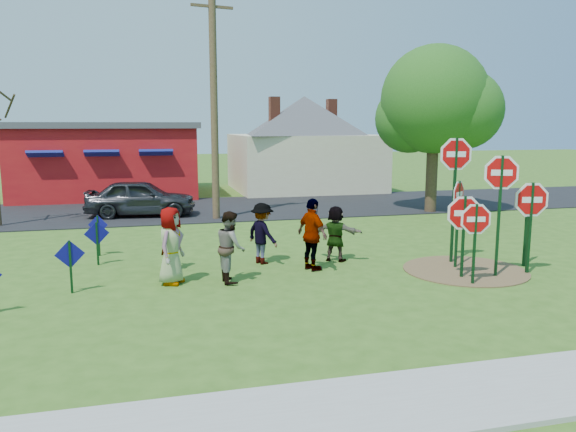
% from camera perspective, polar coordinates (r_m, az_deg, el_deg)
% --- Properties ---
extents(ground, '(120.00, 120.00, 0.00)m').
position_cam_1_polar(ground, '(14.65, 0.17, -5.72)').
color(ground, '#365C1A').
rests_on(ground, ground).
extents(sidewalk, '(22.00, 1.80, 0.08)m').
position_cam_1_polar(sidewalk, '(8.30, 13.31, -17.89)').
color(sidewalk, '#9E9E99').
rests_on(sidewalk, ground).
extents(road, '(120.00, 7.50, 0.04)m').
position_cam_1_polar(road, '(25.73, -6.23, 0.80)').
color(road, black).
rests_on(road, ground).
extents(dirt_patch, '(3.20, 3.20, 0.03)m').
position_cam_1_polar(dirt_patch, '(15.49, 17.54, -5.27)').
color(dirt_patch, brown).
rests_on(dirt_patch, ground).
extents(red_building, '(9.40, 7.69, 3.90)m').
position_cam_1_polar(red_building, '(31.81, -17.88, 5.55)').
color(red_building, '#A31016').
rests_on(red_building, ground).
extents(cream_house, '(9.40, 9.40, 6.50)m').
position_cam_1_polar(cream_house, '(32.97, 1.64, 7.78)').
color(cream_house, beige).
rests_on(cream_house, ground).
extents(stop_sign_a, '(0.98, 0.22, 2.09)m').
position_cam_1_polar(stop_sign_a, '(13.95, 18.51, -0.97)').
color(stop_sign_a, black).
rests_on(stop_sign_a, ground).
extents(stop_sign_b, '(1.18, 0.23, 3.60)m').
position_cam_1_polar(stop_sign_b, '(15.87, 16.64, 4.72)').
color(stop_sign_b, black).
rests_on(stop_sign_b, ground).
extents(stop_sign_c, '(1.08, 0.42, 3.20)m').
position_cam_1_polar(stop_sign_c, '(14.75, 20.79, 2.72)').
color(stop_sign_c, black).
rests_on(stop_sign_c, ground).
extents(stop_sign_d, '(0.93, 0.49, 2.25)m').
position_cam_1_polar(stop_sign_d, '(16.26, 23.15, 0.71)').
color(stop_sign_d, black).
rests_on(stop_sign_d, ground).
extents(stop_sign_e, '(1.12, 0.33, 2.22)m').
position_cam_1_polar(stop_sign_e, '(14.47, 17.45, -0.31)').
color(stop_sign_e, black).
rests_on(stop_sign_e, ground).
extents(stop_sign_f, '(1.17, 0.24, 2.52)m').
position_cam_1_polar(stop_sign_f, '(15.42, 23.48, 0.94)').
color(stop_sign_f, black).
rests_on(stop_sign_f, ground).
extents(stop_sign_g, '(0.76, 0.60, 2.47)m').
position_cam_1_polar(stop_sign_g, '(15.39, 16.90, 1.19)').
color(stop_sign_g, black).
rests_on(stop_sign_g, ground).
extents(blue_diamond_b, '(0.65, 0.14, 1.23)m').
position_cam_1_polar(blue_diamond_b, '(13.61, -21.25, -4.24)').
color(blue_diamond_b, black).
rests_on(blue_diamond_b, ground).
extents(blue_diamond_c, '(0.65, 0.14, 1.21)m').
position_cam_1_polar(blue_diamond_c, '(16.08, -18.84, -2.17)').
color(blue_diamond_c, black).
rests_on(blue_diamond_c, ground).
extents(blue_diamond_d, '(0.56, 0.18, 1.21)m').
position_cam_1_polar(blue_diamond_d, '(17.19, -18.72, -1.41)').
color(blue_diamond_d, black).
rests_on(blue_diamond_d, ground).
extents(person_a, '(0.94, 1.08, 1.87)m').
position_cam_1_polar(person_a, '(13.69, -11.82, -2.98)').
color(person_a, '#4E699B').
rests_on(person_a, ground).
extents(person_b, '(0.48, 0.62, 1.52)m').
position_cam_1_polar(person_b, '(15.02, -12.06, -2.57)').
color(person_b, '#267B68').
rests_on(person_b, ground).
extents(person_c, '(0.70, 0.88, 1.74)m').
position_cam_1_polar(person_c, '(13.66, -5.86, -3.12)').
color(person_c, brown).
rests_on(person_c, ground).
extents(person_d, '(1.07, 1.25, 1.68)m').
position_cam_1_polar(person_d, '(15.39, -2.63, -1.78)').
color(person_d, '#35363B').
rests_on(person_d, ground).
extents(person_e, '(0.85, 1.21, 1.91)m').
position_cam_1_polar(person_e, '(14.63, 2.49, -1.91)').
color(person_e, '#5A3660').
rests_on(person_e, ground).
extents(person_f, '(1.45, 1.24, 1.57)m').
position_cam_1_polar(person_f, '(15.72, 4.86, -1.78)').
color(person_f, '#1B5623').
rests_on(person_f, ground).
extents(suv, '(4.61, 2.29, 1.51)m').
position_cam_1_polar(suv, '(24.01, -14.74, 1.81)').
color(suv, '#2F2E33').
rests_on(suv, road).
extents(utility_pole, '(2.28, 0.54, 9.39)m').
position_cam_1_polar(utility_pole, '(22.62, -7.54, 12.12)').
color(utility_pole, '#4C3823').
rests_on(utility_pole, ground).
extents(leafy_tree, '(5.02, 4.58, 7.13)m').
position_cam_1_polar(leafy_tree, '(25.10, 14.90, 10.81)').
color(leafy_tree, '#382819').
rests_on(leafy_tree, ground).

